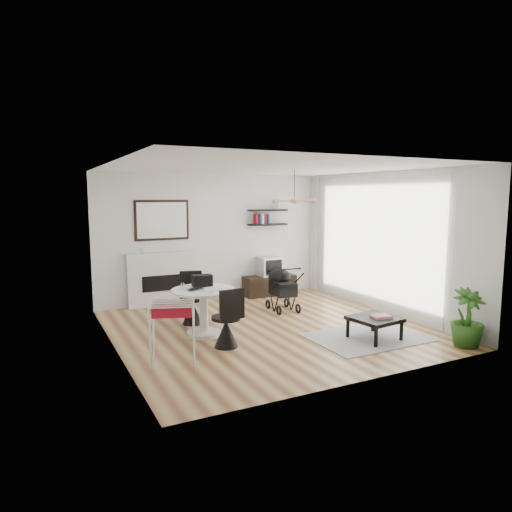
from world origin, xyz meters
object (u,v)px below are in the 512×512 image
drying_rack (173,333)px  tv_console (269,285)px  crt_tv (269,266)px  coffee_table (375,320)px  stroller (282,291)px  potted_plant (467,318)px  dining_table (204,305)px  fireplace (164,272)px

drying_rack → tv_console: bearing=65.1°
crt_tv → coffee_table: 3.59m
tv_console → crt_tv: 0.44m
stroller → coffee_table: bearing=-75.8°
tv_console → potted_plant: (0.94, -4.45, 0.21)m
drying_rack → coffee_table: bearing=14.1°
dining_table → stroller: (1.94, 0.84, -0.11)m
tv_console → crt_tv: bearing=-157.2°
fireplace → dining_table: (0.01, -2.30, -0.18)m
fireplace → drying_rack: bearing=-103.7°
fireplace → tv_console: (2.38, -0.14, -0.46)m
coffee_table → fireplace: bearing=122.0°
tv_console → crt_tv: (-0.01, -0.00, 0.44)m
coffee_table → potted_plant: size_ratio=0.86×
fireplace → crt_tv: size_ratio=4.39×
tv_console → coffee_table: bearing=-91.0°
drying_rack → crt_tv: bearing=65.2°
crt_tv → fireplace: bearing=176.5°
dining_table → potted_plant: size_ratio=1.19×
tv_console → drying_rack: 4.58m
potted_plant → drying_rack: bearing=164.1°
tv_console → stroller: size_ratio=1.32×
tv_console → dining_table: dining_table is taller
stroller → potted_plant: bearing=-61.5°
tv_console → coffee_table: size_ratio=1.59×
drying_rack → stroller: stroller is taller
fireplace → coffee_table: size_ratio=2.87×
fireplace → tv_console: 2.43m
coffee_table → potted_plant: potted_plant is taller
coffee_table → crt_tv: bearing=89.1°
stroller → crt_tv: bearing=76.6°
crt_tv → dining_table: size_ratio=0.47×
stroller → coffee_table: 2.29m
crt_tv → dining_table: 3.20m
crt_tv → drying_rack: bearing=-134.5°
coffee_table → drying_rack: bearing=174.4°
dining_table → drying_rack: (-0.84, -1.11, -0.04)m
fireplace → stroller: bearing=-36.8°
tv_console → stroller: stroller is taller
fireplace → tv_console: size_ratio=1.80×
dining_table → drying_rack: bearing=-127.1°
dining_table → stroller: stroller is taller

